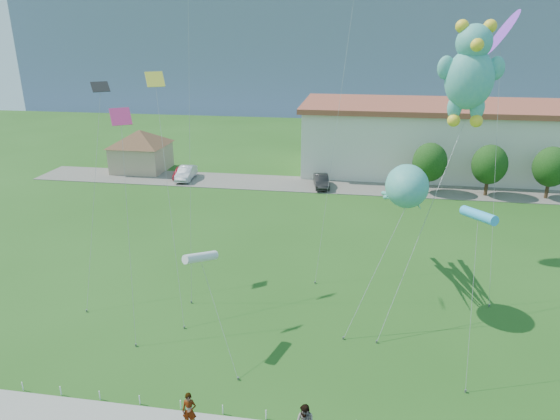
# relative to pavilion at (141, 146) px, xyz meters

# --- Properties ---
(ground) EXTENTS (160.00, 160.00, 0.00)m
(ground) POSITION_rel_pavilion_xyz_m (24.00, -38.00, -3.02)
(ground) COLOR #1F4C15
(ground) RESTS_ON ground
(parking_strip) EXTENTS (70.00, 6.00, 0.06)m
(parking_strip) POSITION_rel_pavilion_xyz_m (24.00, -3.00, -2.99)
(parking_strip) COLOR #59544C
(parking_strip) RESTS_ON ground
(hill_ridge) EXTENTS (160.00, 50.00, 25.00)m
(hill_ridge) POSITION_rel_pavilion_xyz_m (24.00, 82.00, 9.48)
(hill_ridge) COLOR slate
(hill_ridge) RESTS_ON ground
(pavilion) EXTENTS (9.20, 9.20, 5.00)m
(pavilion) POSITION_rel_pavilion_xyz_m (0.00, 0.00, 0.00)
(pavilion) COLOR tan
(pavilion) RESTS_ON ground
(warehouse) EXTENTS (61.00, 15.00, 8.20)m
(warehouse) POSITION_rel_pavilion_xyz_m (50.00, 6.00, 1.10)
(warehouse) COLOR beige
(warehouse) RESTS_ON ground
(rope_fence) EXTENTS (26.05, 0.05, 0.50)m
(rope_fence) POSITION_rel_pavilion_xyz_m (24.00, -39.30, -2.77)
(rope_fence) COLOR white
(rope_fence) RESTS_ON ground
(tree_near) EXTENTS (3.60, 3.60, 5.47)m
(tree_near) POSITION_rel_pavilion_xyz_m (34.00, -4.00, 0.36)
(tree_near) COLOR #3F2B19
(tree_near) RESTS_ON ground
(tree_mid) EXTENTS (3.60, 3.60, 5.47)m
(tree_mid) POSITION_rel_pavilion_xyz_m (40.00, -4.00, 0.36)
(tree_mid) COLOR #3F2B19
(tree_mid) RESTS_ON ground
(tree_far) EXTENTS (3.60, 3.60, 5.47)m
(tree_far) POSITION_rel_pavilion_xyz_m (46.00, -4.00, 0.36)
(tree_far) COLOR #3F2B19
(tree_far) RESTS_ON ground
(pedestrian_left) EXTENTS (0.66, 0.47, 1.72)m
(pedestrian_left) POSITION_rel_pavilion_xyz_m (19.82, -40.36, -2.06)
(pedestrian_left) COLOR gray
(pedestrian_left) RESTS_ON sidewalk
(parked_car_red) EXTENTS (2.07, 3.79, 1.22)m
(parked_car_red) POSITION_rel_pavilion_xyz_m (5.84, -2.63, -2.35)
(parked_car_red) COLOR #AE1526
(parked_car_red) RESTS_ON parking_strip
(parked_car_silver) EXTENTS (1.90, 4.69, 1.51)m
(parked_car_silver) POSITION_rel_pavilion_xyz_m (6.81, -3.26, -2.21)
(parked_car_silver) COLOR #B3B3BA
(parked_car_silver) RESTS_ON parking_strip
(parked_car_black) EXTENTS (2.20, 4.46, 1.41)m
(parked_car_black) POSITION_rel_pavilion_xyz_m (22.64, -3.88, -2.26)
(parked_car_black) COLOR black
(parked_car_black) RESTS_ON parking_strip
(octopus_kite) EXTENTS (4.53, 10.96, 9.13)m
(octopus_kite) POSITION_rel_pavilion_xyz_m (29.41, -26.81, 4.11)
(octopus_kite) COLOR teal
(octopus_kite) RESTS_ON ground
(teddy_bear_kite) EXTENTS (6.75, 9.12, 17.09)m
(teddy_bear_kite) POSITION_rel_pavilion_xyz_m (32.82, -24.79, 11.16)
(teddy_bear_kite) COLOR teal
(teddy_bear_kite) RESTS_ON ground
(small_kite_purple) EXTENTS (1.80, 6.43, 17.03)m
(small_kite_purple) POSITION_rel_pavilion_xyz_m (35.00, -21.98, 12.95)
(small_kite_purple) COLOR purple
(small_kite_purple) RESTS_ON ground
(small_kite_black) EXTENTS (1.43, 7.02, 13.44)m
(small_kite_black) POSITION_rel_pavilion_xyz_m (9.68, -26.59, 8.38)
(small_kite_black) COLOR black
(small_kite_black) RESTS_ON ground
(small_kite_cyan) EXTENTS (0.50, 4.17, 8.50)m
(small_kite_cyan) POSITION_rel_pavilion_xyz_m (32.38, -33.10, 4.98)
(small_kite_cyan) COLOR #33A9E7
(small_kite_cyan) RESTS_ON ground
(small_kite_pink) EXTENTS (2.22, 4.84, 12.42)m
(small_kite_pink) POSITION_rel_pavilion_xyz_m (13.53, -31.37, 7.59)
(small_kite_pink) COLOR #D12E6B
(small_kite_pink) RESTS_ON ground
(small_kite_white) EXTENTS (2.91, 4.15, 5.62)m
(small_kite_white) POSITION_rel_pavilion_xyz_m (18.54, -33.93, 2.13)
(small_kite_white) COLOR silver
(small_kite_white) RESTS_ON ground
(small_kite_yellow) EXTENTS (3.89, 7.01, 14.05)m
(small_kite_yellow) POSITION_rel_pavilion_xyz_m (14.15, -27.42, 8.86)
(small_kite_yellow) COLOR yellow
(small_kite_yellow) RESTS_ON ground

